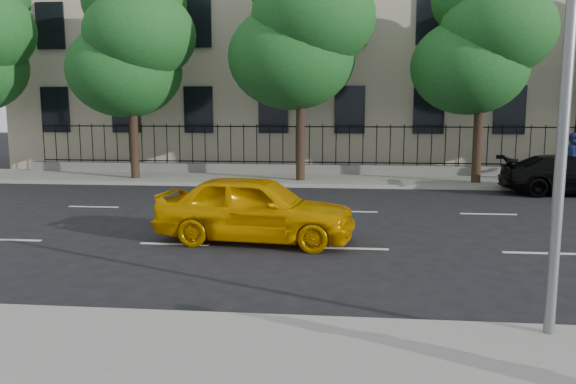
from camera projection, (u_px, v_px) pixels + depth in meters
The scene contains 11 objects.
ground at pixel (353, 284), 9.85m from camera, with size 120.00×120.00×0.00m, color black.
far_sidewalk at pixel (349, 180), 23.62m from camera, with size 60.00×4.00×0.15m, color gray.
lane_markings at pixel (351, 227), 14.53m from camera, with size 49.60×4.62×0.01m, color silver, non-canonical shape.
masonry_building at pixel (351, 0), 31.11m from camera, with size 34.60×12.11×18.50m.
iron_fence at pixel (349, 163), 25.21m from camera, with size 30.00×0.50×2.20m.
tree_b at pixel (132, 40), 23.05m from camera, with size 5.53×5.12×8.97m.
tree_c at pixel (302, 23), 22.26m from camera, with size 5.89×5.50×9.80m.
tree_d at pixel (483, 36), 21.64m from camera, with size 5.34×4.94×8.84m.
yellow_taxi at pixel (256, 208), 12.89m from camera, with size 1.84×4.57×1.56m, color #DC9600.
black_sedan at pixel (571, 175), 19.97m from camera, with size 1.97×4.84×1.41m, color black.
pedestrian_far at pixel (572, 157), 22.47m from camera, with size 0.95×0.74×1.96m, color navy.
Camera 1 is at (-0.17, -9.58, 3.04)m, focal length 35.00 mm.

